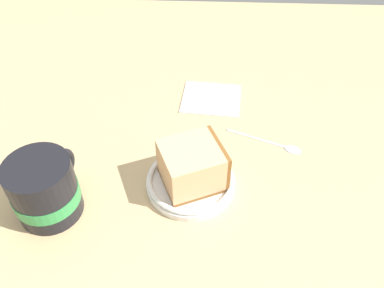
{
  "coord_description": "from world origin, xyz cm",
  "views": [
    {
      "loc": [
        -5.5,
        42.8,
        48.29
      ],
      "look_at": [
        -3.36,
        -2.76,
        3.0
      ],
      "focal_mm": 36.69,
      "sensor_mm": 36.0,
      "label": 1
    }
  ],
  "objects_px": {
    "folded_napkin": "(211,98)",
    "cake_slice": "(192,166)",
    "teaspoon": "(279,144)",
    "tea_mug": "(45,189)",
    "small_plate": "(191,181)"
  },
  "relations": [
    {
      "from": "cake_slice",
      "to": "tea_mug",
      "type": "relative_size",
      "value": 0.95
    },
    {
      "from": "tea_mug",
      "to": "teaspoon",
      "type": "height_order",
      "value": "tea_mug"
    },
    {
      "from": "cake_slice",
      "to": "folded_napkin",
      "type": "height_order",
      "value": "cake_slice"
    },
    {
      "from": "cake_slice",
      "to": "teaspoon",
      "type": "bearing_deg",
      "value": -147.16
    },
    {
      "from": "small_plate",
      "to": "cake_slice",
      "type": "distance_m",
      "value": 0.04
    },
    {
      "from": "tea_mug",
      "to": "folded_napkin",
      "type": "height_order",
      "value": "tea_mug"
    },
    {
      "from": "folded_napkin",
      "to": "tea_mug",
      "type": "bearing_deg",
      "value": 49.63
    },
    {
      "from": "tea_mug",
      "to": "teaspoon",
      "type": "relative_size",
      "value": 0.92
    },
    {
      "from": "cake_slice",
      "to": "folded_napkin",
      "type": "bearing_deg",
      "value": -97.06
    },
    {
      "from": "small_plate",
      "to": "cake_slice",
      "type": "xyz_separation_m",
      "value": [
        -0.0,
        -0.0,
        0.04
      ]
    },
    {
      "from": "small_plate",
      "to": "tea_mug",
      "type": "xyz_separation_m",
      "value": [
        0.2,
        0.05,
        0.04
      ]
    },
    {
      "from": "folded_napkin",
      "to": "cake_slice",
      "type": "bearing_deg",
      "value": 82.94
    },
    {
      "from": "small_plate",
      "to": "teaspoon",
      "type": "xyz_separation_m",
      "value": [
        -0.15,
        -0.1,
        -0.01
      ]
    },
    {
      "from": "teaspoon",
      "to": "folded_napkin",
      "type": "height_order",
      "value": "teaspoon"
    },
    {
      "from": "folded_napkin",
      "to": "small_plate",
      "type": "bearing_deg",
      "value": 82.33
    }
  ]
}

